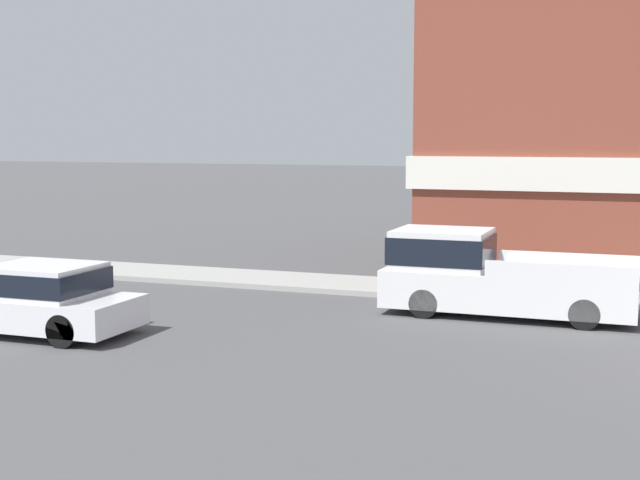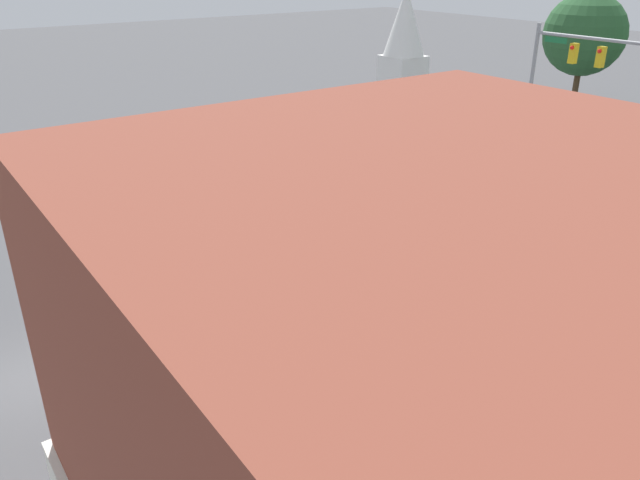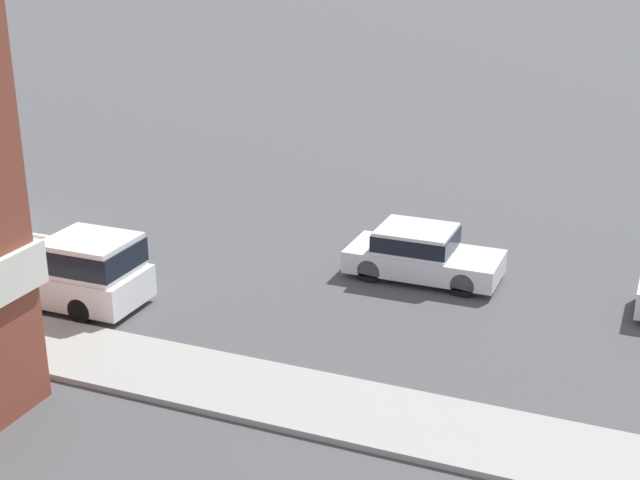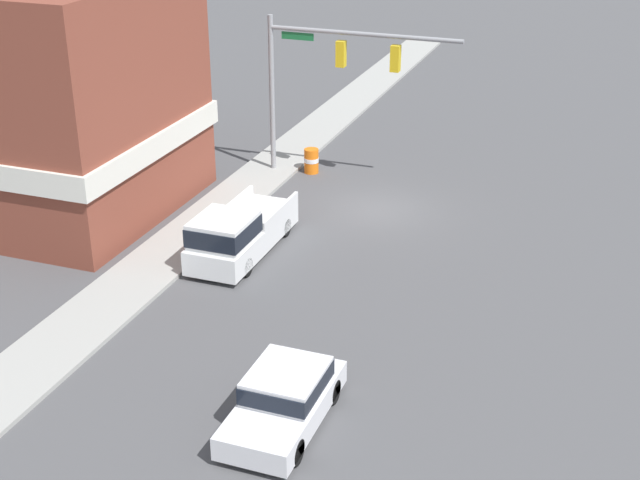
# 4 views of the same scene
# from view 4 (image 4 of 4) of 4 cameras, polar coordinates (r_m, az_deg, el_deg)

# --- Properties ---
(ground_plane) EXTENTS (200.00, 200.00, 0.00)m
(ground_plane) POSITION_cam_4_polar(r_m,az_deg,el_deg) (35.35, 3.62, 1.95)
(ground_plane) COLOR #4C4C4F
(sidewalk_curb) EXTENTS (2.40, 60.00, 0.14)m
(sidewalk_curb) POSITION_cam_4_polar(r_m,az_deg,el_deg) (37.22, -4.81, 3.24)
(sidewalk_curb) COLOR #9E9E99
(sidewalk_curb) RESTS_ON ground
(near_signal_assembly) EXTENTS (8.17, 0.49, 6.79)m
(near_signal_assembly) POSITION_cam_4_polar(r_m,az_deg,el_deg) (37.09, 0.58, 11.18)
(near_signal_assembly) COLOR gray
(near_signal_assembly) RESTS_ON ground
(car_lead) EXTENTS (1.93, 4.27, 1.45)m
(car_lead) POSITION_cam_4_polar(r_m,az_deg,el_deg) (22.76, -2.27, -9.99)
(car_lead) COLOR black
(car_lead) RESTS_ON ground
(pickup_truck_parked) EXTENTS (1.96, 5.58, 1.92)m
(pickup_truck_parked) POSITION_cam_4_polar(r_m,az_deg,el_deg) (31.08, -5.36, 0.43)
(pickup_truck_parked) COLOR black
(pickup_truck_parked) RESTS_ON ground
(construction_barrel) EXTENTS (0.64, 0.64, 1.08)m
(construction_barrel) POSITION_cam_4_polar(r_m,az_deg,el_deg) (38.98, -0.56, 5.10)
(construction_barrel) COLOR orange
(construction_barrel) RESTS_ON ground
(corner_brick_building) EXTENTS (11.05, 9.61, 8.94)m
(corner_brick_building) POSITION_cam_4_polar(r_m,az_deg,el_deg) (36.29, -18.05, 8.63)
(corner_brick_building) COLOR brown
(corner_brick_building) RESTS_ON ground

